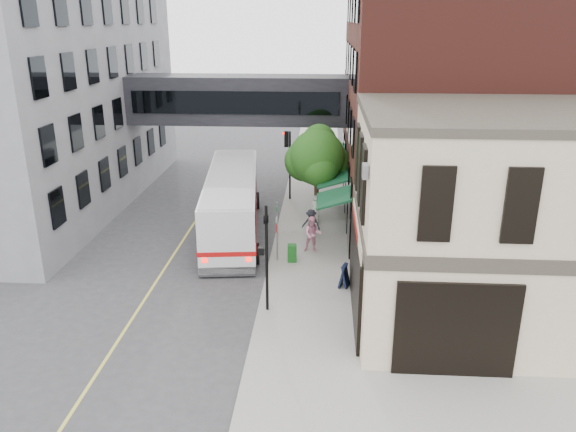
# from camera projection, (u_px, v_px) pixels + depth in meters

# --- Properties ---
(ground) EXTENTS (120.00, 120.00, 0.00)m
(ground) POSITION_uv_depth(u_px,v_px,m) (252.00, 338.00, 21.25)
(ground) COLOR #38383A
(ground) RESTS_ON ground
(sidewalk_main) EXTENTS (4.00, 60.00, 0.15)m
(sidewalk_main) POSITION_uv_depth(u_px,v_px,m) (313.00, 215.00, 34.27)
(sidewalk_main) COLOR gray
(sidewalk_main) RESTS_ON ground
(corner_building) EXTENTS (10.19, 8.12, 8.45)m
(corner_building) POSITION_uv_depth(u_px,v_px,m) (492.00, 221.00, 21.18)
(corner_building) COLOR beige
(corner_building) RESTS_ON ground
(brick_building) EXTENTS (13.76, 18.00, 14.00)m
(brick_building) POSITION_uv_depth(u_px,v_px,m) (453.00, 100.00, 32.42)
(brick_building) COLOR #4E1F18
(brick_building) RESTS_ON ground
(opposite_building) EXTENTS (14.00, 24.00, 14.00)m
(opposite_building) POSITION_uv_depth(u_px,v_px,m) (11.00, 94.00, 35.01)
(opposite_building) COLOR slate
(opposite_building) RESTS_ON ground
(skyway_bridge) EXTENTS (14.00, 3.18, 3.00)m
(skyway_bridge) POSITION_uv_depth(u_px,v_px,m) (238.00, 99.00, 36.20)
(skyway_bridge) COLOR black
(skyway_bridge) RESTS_ON ground
(traffic_signal_near) EXTENTS (0.44, 0.22, 4.60)m
(traffic_signal_near) POSITION_uv_depth(u_px,v_px,m) (266.00, 246.00, 22.11)
(traffic_signal_near) COLOR black
(traffic_signal_near) RESTS_ON sidewalk_main
(traffic_signal_far) EXTENTS (0.53, 0.28, 4.50)m
(traffic_signal_far) POSITION_uv_depth(u_px,v_px,m) (288.00, 152.00, 36.12)
(traffic_signal_far) COLOR black
(traffic_signal_far) RESTS_ON sidewalk_main
(street_sign_pole) EXTENTS (0.08, 0.75, 3.00)m
(street_sign_pole) POSITION_uv_depth(u_px,v_px,m) (277.00, 226.00, 27.17)
(street_sign_pole) COLOR gray
(street_sign_pole) RESTS_ON sidewalk_main
(street_tree) EXTENTS (3.80, 3.20, 5.60)m
(street_tree) POSITION_uv_depth(u_px,v_px,m) (317.00, 157.00, 32.25)
(street_tree) COLOR #382619
(street_tree) RESTS_ON sidewalk_main
(lane_marking) EXTENTS (0.12, 40.00, 0.01)m
(lane_marking) POSITION_uv_depth(u_px,v_px,m) (185.00, 238.00, 30.96)
(lane_marking) COLOR #D8CC4C
(lane_marking) RESTS_ON ground
(bus) EXTENTS (4.10, 12.51, 3.30)m
(bus) POSITION_uv_depth(u_px,v_px,m) (232.00, 201.00, 31.26)
(bus) COLOR silver
(bus) RESTS_ON ground
(pedestrian_a) EXTENTS (0.72, 0.61, 1.67)m
(pedestrian_a) POSITION_uv_depth(u_px,v_px,m) (315.00, 210.00, 32.46)
(pedestrian_a) COLOR white
(pedestrian_a) RESTS_ON sidewalk_main
(pedestrian_b) EXTENTS (0.93, 0.74, 1.86)m
(pedestrian_b) POSITION_uv_depth(u_px,v_px,m) (313.00, 234.00, 28.50)
(pedestrian_b) COLOR pink
(pedestrian_b) RESTS_ON sidewalk_main
(pedestrian_c) EXTENTS (1.19, 0.92, 1.62)m
(pedestrian_c) POSITION_uv_depth(u_px,v_px,m) (311.00, 224.00, 30.31)
(pedestrian_c) COLOR black
(pedestrian_c) RESTS_ON sidewalk_main
(newspaper_box) EXTENTS (0.47, 0.42, 0.87)m
(newspaper_box) POSITION_uv_depth(u_px,v_px,m) (292.00, 253.00, 27.47)
(newspaper_box) COLOR #135517
(newspaper_box) RESTS_ON sidewalk_main
(sandwich_board) EXTENTS (0.55, 0.68, 1.06)m
(sandwich_board) POSITION_uv_depth(u_px,v_px,m) (344.00, 276.00, 24.84)
(sandwich_board) COLOR black
(sandwich_board) RESTS_ON sidewalk_main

